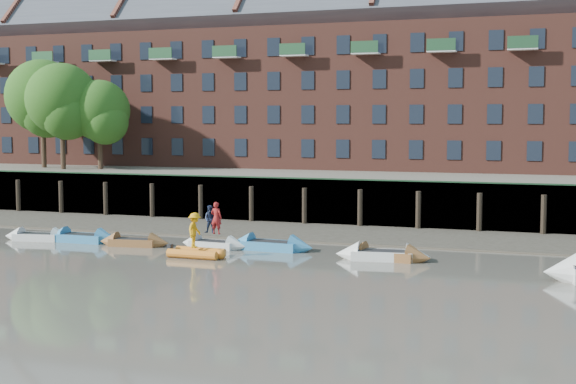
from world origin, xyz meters
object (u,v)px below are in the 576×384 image
at_px(rowboat_6, 386,255).
at_px(rib_tender, 199,253).
at_px(rowboat_4, 271,245).
at_px(person_rib_crew, 195,230).
at_px(rowboat_0, 38,237).
at_px(rowboat_5, 382,255).
at_px(person_rower_b, 211,219).
at_px(rowboat_1, 83,238).
at_px(rowboat_2, 134,242).
at_px(person_rower_a, 216,218).
at_px(rowboat_3, 214,244).

relative_size(rowboat_6, rib_tender, 1.56).
distance_m(rowboat_4, person_rib_crew, 4.84).
relative_size(rowboat_0, rowboat_5, 0.88).
xyz_separation_m(rib_tender, person_rower_b, (-0.83, 3.41, 1.39)).
distance_m(rowboat_1, rowboat_2, 3.73).
relative_size(rib_tender, person_rower_a, 1.71).
distance_m(rowboat_0, person_rower_a, 11.67).
bearing_deg(rib_tender, rowboat_1, 164.99).
height_order(rowboat_6, rib_tender, rowboat_6).
xyz_separation_m(rowboat_1, rowboat_4, (11.82, 0.86, 0.01)).
bearing_deg(person_rib_crew, rowboat_4, -43.95).
bearing_deg(rowboat_5, rib_tender, -172.22).
relative_size(rowboat_0, person_rower_b, 2.76).
bearing_deg(rowboat_2, rowboat_0, 173.04).
relative_size(rowboat_4, rowboat_5, 1.00).
xyz_separation_m(rowboat_0, rowboat_5, (21.41, 0.04, 0.03)).
distance_m(rowboat_5, person_rower_a, 10.02).
relative_size(rowboat_1, rowboat_3, 1.12).
bearing_deg(rowboat_3, rowboat_6, 1.54).
height_order(rowboat_4, person_rower_a, person_rower_a).
xyz_separation_m(rowboat_5, person_rower_b, (-10.31, 0.98, 1.37)).
xyz_separation_m(rowboat_4, person_rower_b, (-3.66, -0.18, 1.37)).
xyz_separation_m(rowboat_4, rowboat_6, (6.82, -1.03, -0.01)).
bearing_deg(rowboat_2, rowboat_4, 1.55).
xyz_separation_m(rowboat_4, person_rib_crew, (-3.07, -3.54, 1.20)).
bearing_deg(person_rib_crew, rowboat_1, 69.89).
distance_m(rowboat_0, rowboat_4, 14.81).
bearing_deg(rowboat_4, rowboat_1, -172.50).
relative_size(rowboat_2, rib_tender, 1.38).
xyz_separation_m(rowboat_3, person_rower_a, (0.13, 0.10, 1.52)).
bearing_deg(rowboat_1, rowboat_5, -1.02).
distance_m(rowboat_0, rowboat_3, 11.43).
height_order(rowboat_4, rowboat_6, rowboat_4).
bearing_deg(rowboat_6, rowboat_1, -173.49).
bearing_deg(rowboat_5, rowboat_4, 163.54).
height_order(rowboat_0, person_rower_a, person_rower_a).
relative_size(rowboat_0, rib_tender, 1.42).
bearing_deg(rowboat_3, rowboat_4, 12.44).
xyz_separation_m(person_rower_a, person_rib_crew, (0.16, -3.19, -0.28)).
relative_size(rowboat_0, rowboat_4, 0.88).
bearing_deg(rowboat_2, rib_tender, -31.20).
distance_m(rowboat_2, rib_tender, 5.79).
distance_m(rowboat_0, rowboat_2, 6.66).
bearing_deg(rowboat_5, person_rib_crew, -172.79).
height_order(rowboat_1, person_rower_a, person_rower_a).
xyz_separation_m(rowboat_1, rowboat_2, (3.71, -0.34, -0.02)).
relative_size(rowboat_1, person_rib_crew, 2.50).
bearing_deg(rowboat_1, person_rower_b, 4.68).
bearing_deg(rib_tender, person_rower_b, 105.55).
xyz_separation_m(person_rower_a, person_rower_b, (-0.44, 0.17, -0.11)).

